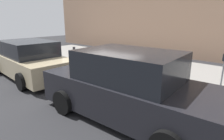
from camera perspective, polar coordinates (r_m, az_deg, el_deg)
ground_plane at (r=7.85m, az=-2.59°, el=-2.57°), size 40.00×40.00×0.00m
sidewalk_curb at (r=9.70m, az=7.75°, el=1.24°), size 18.00×5.00×0.14m
suitcase_olive_0 at (r=6.73m, az=20.11°, el=-2.41°), size 0.41×0.21×0.89m
suitcase_red_1 at (r=6.99m, az=16.86°, el=-1.17°), size 0.42×0.24×0.78m
suitcase_black_2 at (r=7.21m, az=13.64°, el=-0.42°), size 0.38×0.25×0.94m
suitcase_navy_3 at (r=7.42m, az=10.58°, el=0.19°), size 0.40×0.27×0.79m
suitcase_maroon_4 at (r=7.66m, az=7.21°, el=0.77°), size 0.50×0.26×0.98m
suitcase_teal_5 at (r=8.00m, az=4.12°, el=0.87°), size 0.45×0.22×0.75m
suitcase_silver_6 at (r=8.22m, az=1.11°, el=1.47°), size 0.40×0.24×0.66m
suitcase_olive_7 at (r=8.58m, az=-0.66°, el=2.17°), size 0.36×0.22×0.94m
suitcase_red_8 at (r=8.84m, az=-3.45°, el=2.15°), size 0.49×0.21×0.73m
suitcase_black_9 at (r=9.21m, az=-5.58°, el=3.02°), size 0.42×0.22×0.95m
fire_hydrant at (r=9.69m, az=-8.27°, el=4.26°), size 0.39×0.21×0.83m
bollard_post at (r=10.16m, az=-11.53°, el=4.59°), size 0.14×0.14×0.86m
parking_meter at (r=6.61m, az=31.11°, el=0.47°), size 0.12×0.09×1.27m
parked_car_charcoal_0 at (r=4.58m, az=5.07°, el=-5.43°), size 4.67×2.22×1.70m
parked_car_beige_1 at (r=8.71m, az=-24.04°, el=2.85°), size 4.75×2.23×1.54m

